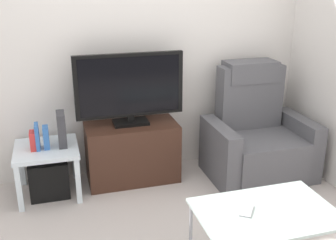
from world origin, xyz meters
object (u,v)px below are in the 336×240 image
(side_table, at_px, (47,155))
(book_rightmost, at_px, (46,137))
(cell_phone, at_px, (247,211))
(subwoofer_box, at_px, (49,176))
(book_leftmost, at_px, (33,141))
(coffee_table, at_px, (266,215))
(recliner_armchair, at_px, (256,137))
(game_console, at_px, (62,129))
(book_middle, at_px, (37,137))
(tv_stand, at_px, (132,152))
(television, at_px, (130,87))

(side_table, height_order, book_rightmost, book_rightmost)
(cell_phone, bearing_deg, subwoofer_box, 167.96)
(book_rightmost, height_order, cell_phone, book_rightmost)
(book_leftmost, xyz_separation_m, book_rightmost, (0.11, 0.00, 0.02))
(side_table, height_order, coffee_table, side_table)
(recliner_armchair, distance_m, game_console, 1.84)
(book_middle, bearing_deg, cell_phone, -46.37)
(book_leftmost, height_order, game_console, game_console)
(book_rightmost, relative_size, cell_phone, 1.31)
(recliner_armchair, xyz_separation_m, book_middle, (-2.02, 0.12, 0.19))
(recliner_armchair, relative_size, book_leftmost, 6.62)
(recliner_armchair, distance_m, side_table, 1.97)
(cell_phone, bearing_deg, tv_stand, 143.94)
(television, height_order, recliner_armchair, television)
(tv_stand, relative_size, television, 0.86)
(coffee_table, bearing_deg, recliner_armchair, 64.53)
(television, xyz_separation_m, recliner_armchair, (1.19, -0.22, -0.53))
(book_middle, distance_m, game_console, 0.21)
(subwoofer_box, bearing_deg, book_leftmost, -168.69)
(television, xyz_separation_m, subwoofer_box, (-0.77, -0.08, -0.74))
(game_console, bearing_deg, book_rightmost, -167.41)
(tv_stand, height_order, television, television)
(book_rightmost, xyz_separation_m, game_console, (0.13, 0.03, 0.05))
(book_middle, bearing_deg, subwoofer_box, 18.27)
(tv_stand, distance_m, cell_phone, 1.52)
(television, xyz_separation_m, game_console, (-0.63, -0.07, -0.31))
(game_console, bearing_deg, book_middle, -171.70)
(subwoofer_box, bearing_deg, side_table, 0.00)
(tv_stand, bearing_deg, recliner_armchair, -9.45)
(subwoofer_box, xyz_separation_m, book_middle, (-0.06, -0.02, 0.40))
(television, relative_size, recliner_armchair, 0.91)
(coffee_table, distance_m, cell_phone, 0.13)
(recliner_armchair, relative_size, subwoofer_box, 3.22)
(tv_stand, xyz_separation_m, book_middle, (-0.83, -0.08, 0.28))
(recliner_armchair, relative_size, side_table, 2.00)
(recliner_armchair, height_order, book_middle, recliner_armchair)
(side_table, bearing_deg, recliner_armchair, -4.02)
(book_middle, distance_m, book_rightmost, 0.07)
(tv_stand, relative_size, book_rightmost, 4.31)
(television, distance_m, game_console, 0.70)
(side_table, bearing_deg, coffee_table, -46.09)
(book_middle, xyz_separation_m, coffee_table, (1.42, -1.39, -0.17))
(subwoofer_box, height_order, book_leftmost, book_leftmost)
(book_rightmost, bearing_deg, television, 7.44)
(game_console, relative_size, cell_phone, 1.99)
(tv_stand, height_order, book_rightmost, book_rightmost)
(book_leftmost, distance_m, game_console, 0.26)
(subwoofer_box, xyz_separation_m, book_leftmost, (-0.10, -0.02, 0.36))
(tv_stand, xyz_separation_m, recliner_armchair, (1.19, -0.20, 0.09))
(recliner_armchair, bearing_deg, television, 168.48)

